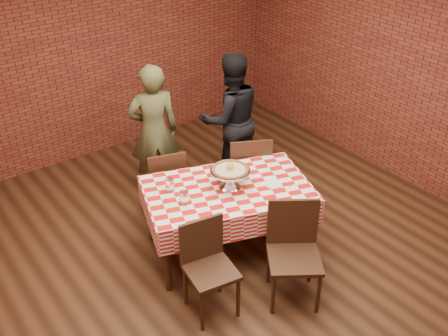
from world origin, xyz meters
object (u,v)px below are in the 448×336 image
(condiment_caddy, at_px, (227,167))
(chair_far_right, at_px, (247,169))
(diner_olive, at_px, (154,131))
(pizza, at_px, (230,170))
(pizza_stand, at_px, (230,178))
(water_glass_right, at_px, (170,185))
(chair_far_left, at_px, (165,182))
(chair_near_right, at_px, (294,257))
(water_glass_left, at_px, (184,198))
(chair_near_left, at_px, (211,272))
(table, at_px, (228,220))
(diner_black, at_px, (231,119))

(condiment_caddy, distance_m, chair_far_right, 0.68)
(diner_olive, bearing_deg, pizza, 111.62)
(pizza_stand, distance_m, water_glass_right, 0.58)
(pizza, bearing_deg, chair_far_left, 105.11)
(pizza, relative_size, diner_olive, 0.23)
(water_glass_right, xyz_separation_m, chair_far_left, (0.28, 0.59, -0.38))
(diner_olive, bearing_deg, chair_near_right, 111.66)
(water_glass_left, distance_m, chair_near_right, 1.12)
(chair_near_left, height_order, chair_far_left, chair_near_left)
(pizza_stand, relative_size, water_glass_right, 3.00)
(chair_near_right, bearing_deg, water_glass_left, 155.52)
(pizza_stand, height_order, chair_near_left, pizza_stand)
(water_glass_left, xyz_separation_m, diner_olive, (0.48, 1.38, -0.03))
(pizza_stand, distance_m, chair_near_right, 0.98)
(water_glass_left, distance_m, chair_near_left, 0.74)
(pizza_stand, relative_size, diner_olive, 0.25)
(chair_near_right, distance_m, diner_olive, 2.32)
(condiment_caddy, bearing_deg, table, -96.98)
(pizza, xyz_separation_m, chair_far_left, (-0.23, 0.87, -0.50))
(water_glass_right, height_order, condiment_caddy, condiment_caddy)
(water_glass_right, xyz_separation_m, chair_far_right, (1.14, 0.24, -0.36))
(water_glass_right, height_order, chair_far_left, water_glass_right)
(chair_near_right, xyz_separation_m, chair_far_left, (-0.26, 1.77, -0.03))
(chair_far_right, distance_m, diner_black, 0.71)
(chair_far_left, relative_size, diner_black, 0.55)
(chair_far_left, bearing_deg, water_glass_right, 82.12)
(table, distance_m, diner_black, 1.49)
(table, distance_m, diner_olive, 1.46)
(chair_far_right, bearing_deg, water_glass_left, 51.33)
(water_glass_left, relative_size, condiment_caddy, 0.99)
(chair_near_left, bearing_deg, table, 52.53)
(pizza_stand, bearing_deg, condiment_caddy, 59.53)
(condiment_caddy, height_order, chair_near_left, condiment_caddy)
(pizza_stand, height_order, diner_olive, diner_olive)
(table, relative_size, chair_far_right, 1.68)
(water_glass_left, bearing_deg, pizza, -1.37)
(chair_near_right, height_order, diner_black, diner_black)
(pizza, bearing_deg, chair_near_right, -88.28)
(pizza_stand, bearing_deg, table, -163.60)
(pizza, bearing_deg, water_glass_right, 151.57)
(chair_near_left, height_order, diner_olive, diner_olive)
(chair_near_left, xyz_separation_m, chair_near_right, (0.69, -0.31, 0.03))
(pizza_stand, bearing_deg, diner_olive, 91.61)
(pizza_stand, relative_size, pizza, 1.10)
(water_glass_right, distance_m, chair_near_left, 0.97)
(chair_near_left, relative_size, diner_black, 0.55)
(water_glass_left, bearing_deg, chair_far_right, 23.62)
(diner_olive, xyz_separation_m, diner_black, (0.89, -0.28, 0.01))
(chair_near_right, distance_m, diner_black, 2.20)
(pizza_stand, xyz_separation_m, diner_black, (0.85, 1.11, -0.04))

